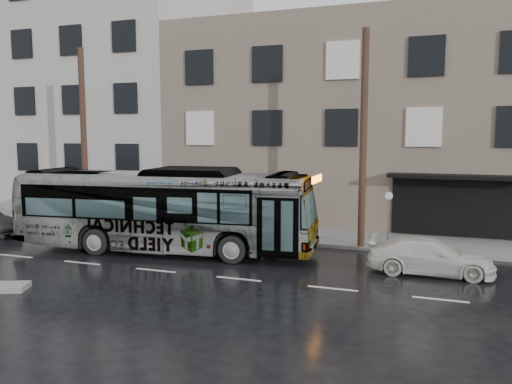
{
  "coord_description": "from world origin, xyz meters",
  "views": [
    {
      "loc": [
        9.21,
        -17.77,
        4.84
      ],
      "look_at": [
        2.06,
        2.5,
        2.38
      ],
      "focal_mm": 35.0,
      "sensor_mm": 36.0,
      "label": 1
    }
  ],
  "objects_px": {
    "utility_pole_front": "(363,140)",
    "sign_post": "(388,220)",
    "white_sedan": "(430,256)",
    "bus": "(164,210)",
    "utility_pole_rear": "(84,139)"
  },
  "relations": [
    {
      "from": "utility_pole_front",
      "to": "sign_post",
      "type": "bearing_deg",
      "value": 0.0
    },
    {
      "from": "white_sedan",
      "to": "sign_post",
      "type": "bearing_deg",
      "value": 28.05
    },
    {
      "from": "utility_pole_front",
      "to": "bus",
      "type": "xyz_separation_m",
      "value": [
        -7.71,
        -3.01,
        -2.9
      ]
    },
    {
      "from": "sign_post",
      "to": "white_sedan",
      "type": "xyz_separation_m",
      "value": [
        1.67,
        -2.96,
        -0.73
      ]
    },
    {
      "from": "utility_pole_front",
      "to": "bus",
      "type": "height_order",
      "value": "utility_pole_front"
    },
    {
      "from": "utility_pole_rear",
      "to": "bus",
      "type": "xyz_separation_m",
      "value": [
        6.29,
        -3.01,
        -2.9
      ]
    },
    {
      "from": "sign_post",
      "to": "utility_pole_front",
      "type": "bearing_deg",
      "value": 180.0
    },
    {
      "from": "utility_pole_front",
      "to": "utility_pole_rear",
      "type": "bearing_deg",
      "value": 180.0
    },
    {
      "from": "utility_pole_rear",
      "to": "bus",
      "type": "bearing_deg",
      "value": -25.6
    },
    {
      "from": "white_sedan",
      "to": "utility_pole_front",
      "type": "bearing_deg",
      "value": 41.71
    },
    {
      "from": "utility_pole_rear",
      "to": "white_sedan",
      "type": "xyz_separation_m",
      "value": [
        16.77,
        -2.96,
        -4.03
      ]
    },
    {
      "from": "utility_pole_rear",
      "to": "white_sedan",
      "type": "height_order",
      "value": "utility_pole_rear"
    },
    {
      "from": "utility_pole_rear",
      "to": "white_sedan",
      "type": "distance_m",
      "value": 17.5
    },
    {
      "from": "utility_pole_front",
      "to": "utility_pole_rear",
      "type": "distance_m",
      "value": 14.0
    },
    {
      "from": "bus",
      "to": "white_sedan",
      "type": "relative_size",
      "value": 2.95
    }
  ]
}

